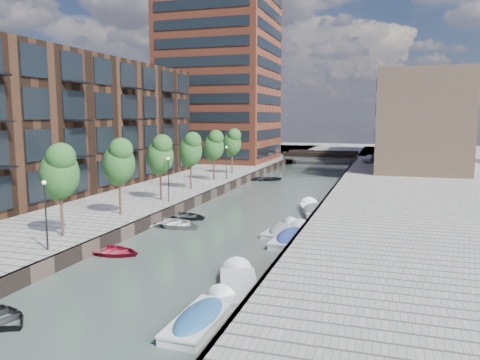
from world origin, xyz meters
The scene contains 30 objects.
water centered at (0.00, 40.00, 0.00)m, with size 300.00×300.00×0.00m, color #38473F.
quay_left centered at (-36.00, 40.00, 0.50)m, with size 60.00×140.00×1.00m, color gray.
quay_right centered at (16.00, 40.00, 0.50)m, with size 20.00×140.00×1.00m, color gray.
quay_wall_left centered at (-6.10, 40.00, 0.50)m, with size 0.25×140.00×1.00m, color #332823.
quay_wall_right centered at (6.10, 40.00, 0.50)m, with size 0.25×140.00×1.00m, color #332823.
far_closure centered at (0.00, 100.00, 0.50)m, with size 80.00×40.00×1.00m, color gray.
apartment_block centered at (-20.00, 30.00, 8.00)m, with size 8.00×38.00×14.00m, color black.
tower centered at (-17.00, 65.00, 16.00)m, with size 18.00×18.00×30.00m, color brown.
tan_block_near centered at (16.00, 62.00, 8.00)m, with size 12.00×25.00×14.00m, color #9A785E.
tan_block_far centered at (16.00, 88.00, 9.00)m, with size 12.00×20.00×16.00m, color #9A785E.
bridge centered at (0.00, 72.00, 1.39)m, with size 13.00×6.00×1.30m.
tree_1 centered at (-8.50, 11.00, 5.31)m, with size 2.50×2.50×5.95m.
tree_2 centered at (-8.50, 18.00, 5.31)m, with size 2.50×2.50×5.95m.
tree_3 centered at (-8.50, 25.00, 5.31)m, with size 2.50×2.50×5.95m.
tree_4 centered at (-8.50, 32.00, 5.31)m, with size 2.50×2.50×5.95m.
tree_5 centered at (-8.50, 39.00, 5.31)m, with size 2.50×2.50×5.95m.
tree_6 centered at (-8.50, 46.00, 5.31)m, with size 2.50×2.50×5.95m.
lamp_0 centered at (-7.20, 8.00, 3.51)m, with size 0.24×0.24×4.12m.
lamp_1 centered at (-7.20, 24.00, 3.51)m, with size 0.24×0.24×4.12m.
lamp_2 centered at (-7.20, 40.00, 3.51)m, with size 0.24×0.24×4.12m.
sloop_1 centered at (-4.94, 22.31, 0.00)m, with size 3.09×4.33×0.90m, color black.
sloop_2 centered at (-5.05, 11.23, 0.00)m, with size 2.93×4.10×0.85m, color maroon.
sloop_3 centered at (-4.37, 19.17, 0.00)m, with size 3.55×4.97×1.03m, color #B1B2B0.
sloop_4 centered at (-4.24, 47.75, 0.00)m, with size 3.33×4.67×0.97m, color black.
motorboat_0 centered at (4.34, 3.82, 0.20)m, with size 1.80×4.94×1.64m.
motorboat_1 centered at (4.24, 19.96, 0.18)m, with size 2.15×4.71×1.52m.
motorboat_2 centered at (4.56, 8.09, 0.10)m, with size 3.56×5.63×1.78m.
motorboat_3 centered at (5.43, 18.02, 0.23)m, with size 2.19×5.67×1.86m.
motorboat_4 centered at (5.25, 28.28, 0.22)m, with size 3.34×5.74×1.81m.
car centered at (8.82, 67.41, 1.68)m, with size 1.61×3.99×1.36m, color silver.
Camera 1 is at (11.65, -14.01, 8.82)m, focal length 35.00 mm.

